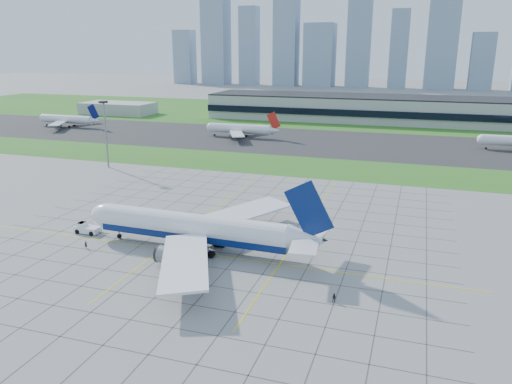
% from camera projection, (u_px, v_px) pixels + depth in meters
% --- Properties ---
extents(ground, '(1400.00, 1400.00, 0.00)m').
position_uv_depth(ground, '(206.00, 251.00, 114.20)').
color(ground, '#979792').
rests_on(ground, ground).
extents(grass_median, '(700.00, 35.00, 0.04)m').
position_uv_depth(grass_median, '(298.00, 166.00, 196.35)').
color(grass_median, '#2C6E1F').
rests_on(grass_median, ground).
extents(asphalt_taxiway, '(700.00, 75.00, 0.04)m').
position_uv_depth(asphalt_taxiway, '(324.00, 142.00, 246.56)').
color(asphalt_taxiway, '#383838').
rests_on(asphalt_taxiway, ground).
extents(grass_far, '(700.00, 145.00, 0.04)m').
position_uv_depth(grass_far, '(354.00, 115.00, 346.98)').
color(grass_far, '#2C6E1F').
rests_on(grass_far, ground).
extents(apron_markings, '(120.00, 130.00, 0.03)m').
position_uv_depth(apron_markings, '(226.00, 234.00, 124.19)').
color(apron_markings, '#474744').
rests_on(apron_markings, ground).
extents(terminal, '(260.00, 43.00, 15.80)m').
position_uv_depth(terminal, '(414.00, 110.00, 309.84)').
color(terminal, '#B7B7B2').
rests_on(terminal, ground).
extents(service_block, '(50.00, 25.00, 8.00)m').
position_uv_depth(service_block, '(118.00, 108.00, 352.87)').
color(service_block, '#B7B7B2').
rests_on(service_block, ground).
extents(light_mast, '(2.50, 2.50, 25.60)m').
position_uv_depth(light_mast, '(105.00, 126.00, 190.09)').
color(light_mast, gray).
rests_on(light_mast, ground).
extents(city_skyline, '(523.00, 32.40, 160.00)m').
position_uv_depth(city_skyline, '(380.00, 36.00, 575.17)').
color(city_skyline, '#879CB1').
rests_on(city_skyline, ground).
extents(airliner, '(59.75, 60.53, 18.80)m').
position_uv_depth(airliner, '(195.00, 228.00, 113.60)').
color(airliner, white).
rests_on(airliner, ground).
extents(pushback_tug, '(9.28, 3.39, 2.57)m').
position_uv_depth(pushback_tug, '(87.00, 228.00, 124.92)').
color(pushback_tug, white).
rests_on(pushback_tug, ground).
extents(crew_near, '(0.74, 0.74, 1.73)m').
position_uv_depth(crew_near, '(86.00, 245.00, 115.29)').
color(crew_near, black).
rests_on(crew_near, ground).
extents(crew_far, '(0.90, 0.74, 1.70)m').
position_uv_depth(crew_far, '(334.00, 298.00, 90.70)').
color(crew_far, black).
rests_on(crew_far, ground).
extents(distant_jet_0, '(39.19, 42.66, 14.08)m').
position_uv_depth(distant_jet_0, '(68.00, 119.00, 293.98)').
color(distant_jet_0, white).
rests_on(distant_jet_0, ground).
extents(distant_jet_1, '(38.17, 42.66, 14.08)m').
position_uv_depth(distant_jet_1, '(241.00, 129.00, 259.03)').
color(distant_jet_1, white).
rests_on(distant_jet_1, ground).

